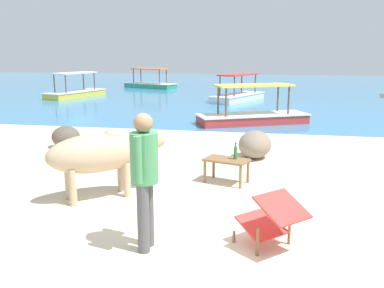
{
  "coord_description": "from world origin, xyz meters",
  "views": [
    {
      "loc": [
        0.94,
        -4.73,
        2.31
      ],
      "look_at": [
        -0.5,
        3.0,
        0.55
      ],
      "focal_mm": 38.22,
      "sensor_mm": 36.0,
      "label": 1
    }
  ],
  "objects": [
    {
      "name": "boat_red",
      "position": [
        0.47,
        8.79,
        0.29
      ],
      "size": [
        3.81,
        2.62,
        1.29
      ],
      "rotation": [
        0.0,
        0.0,
        3.59
      ],
      "color": "#C63833",
      "rests_on": "water_surface"
    },
    {
      "name": "boat_yellow",
      "position": [
        -9.1,
        15.47,
        0.29
      ],
      "size": [
        2.16,
        3.85,
        1.29
      ],
      "rotation": [
        0.0,
        0.0,
        4.42
      ],
      "color": "gold",
      "rests_on": "water_surface"
    },
    {
      "name": "boat_green",
      "position": [
        -6.84,
        21.74,
        0.29
      ],
      "size": [
        3.84,
        2.44,
        1.29
      ],
      "rotation": [
        0.0,
        0.0,
        5.9
      ],
      "color": "#338E66",
      "rests_on": "water_surface"
    },
    {
      "name": "low_bench_table",
      "position": [
        0.27,
        2.24,
        0.41
      ],
      "size": [
        0.86,
        0.65,
        0.44
      ],
      "rotation": [
        0.0,
        0.0,
        -0.32
      ],
      "color": "brown",
      "rests_on": "sand_beach"
    },
    {
      "name": "bottle",
      "position": [
        0.42,
        2.27,
        0.6
      ],
      "size": [
        0.07,
        0.07,
        0.3
      ],
      "color": "#2D6B38",
      "rests_on": "low_bench_table"
    },
    {
      "name": "water_surface",
      "position": [
        0.0,
        22.0,
        0.0
      ],
      "size": [
        60.0,
        36.0,
        0.03
      ],
      "primitive_type": "cube",
      "color": "teal",
      "rests_on": "ground"
    },
    {
      "name": "cow",
      "position": [
        -1.62,
        1.12,
        0.77
      ],
      "size": [
        1.78,
        1.52,
        1.11
      ],
      "rotation": [
        0.0,
        0.0,
        0.66
      ],
      "color": "tan",
      "rests_on": "sand_beach"
    },
    {
      "name": "boat_white",
      "position": [
        -0.51,
        15.36,
        0.29
      ],
      "size": [
        2.57,
        3.82,
        1.29
      ],
      "rotation": [
        0.0,
        0.0,
        1.15
      ],
      "color": "white",
      "rests_on": "water_surface"
    },
    {
      "name": "sand_beach",
      "position": [
        0.0,
        0.0,
        0.02
      ],
      "size": [
        18.0,
        14.0,
        0.04
      ],
      "primitive_type": "cube",
      "color": "beige",
      "rests_on": "ground"
    },
    {
      "name": "deck_chair_far",
      "position": [
        1.04,
        -0.16,
        0.42
      ],
      "size": [
        0.92,
        0.92,
        0.68
      ],
      "rotation": [
        0.0,
        0.0,
        2.35
      ],
      "color": "brown",
      "rests_on": "sand_beach"
    },
    {
      "name": "shore_rock_large",
      "position": [
        0.7,
        4.13,
        0.34
      ],
      "size": [
        0.83,
        1.01,
        0.61
      ],
      "primitive_type": "ellipsoid",
      "rotation": [
        0.0,
        0.0,
        1.43
      ],
      "color": "gray",
      "rests_on": "sand_beach"
    },
    {
      "name": "person_standing",
      "position": [
        -0.41,
        -0.44,
        0.99
      ],
      "size": [
        0.32,
        0.51,
        1.62
      ],
      "rotation": [
        0.0,
        0.0,
        6.27
      ],
      "color": "#4C4C51",
      "rests_on": "sand_beach"
    },
    {
      "name": "shore_rock_medium",
      "position": [
        -3.9,
        4.34,
        0.3
      ],
      "size": [
        0.86,
        0.84,
        0.52
      ],
      "primitive_type": "ellipsoid",
      "rotation": [
        0.0,
        0.0,
        0.36
      ],
      "color": "brown",
      "rests_on": "sand_beach"
    }
  ]
}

